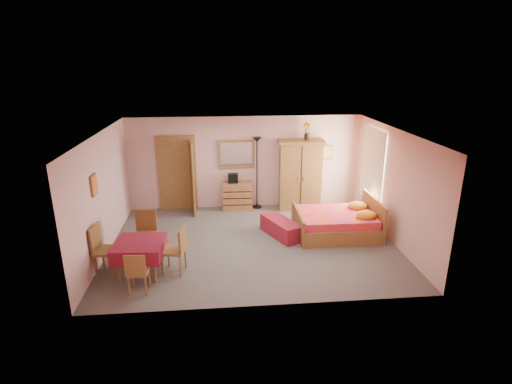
{
  "coord_description": "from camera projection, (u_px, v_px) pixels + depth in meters",
  "views": [
    {
      "loc": [
        -0.73,
        -8.42,
        4.07
      ],
      "look_at": [
        0.1,
        0.3,
        1.15
      ],
      "focal_mm": 28.0,
      "sensor_mm": 36.0,
      "label": 1
    }
  ],
  "objects": [
    {
      "name": "chair_east",
      "position": [
        174.0,
        250.0,
        7.9
      ],
      "size": [
        0.52,
        0.52,
        0.96
      ],
      "primitive_type": "cube",
      "rotation": [
        0.0,
        0.0,
        1.36
      ],
      "color": "#AC7D3A",
      "rests_on": "floor"
    },
    {
      "name": "floor",
      "position": [
        253.0,
        243.0,
        9.3
      ],
      "size": [
        6.5,
        6.5,
        0.0
      ],
      "primitive_type": "plane",
      "color": "slate",
      "rests_on": "ground"
    },
    {
      "name": "wall_front",
      "position": [
        266.0,
        237.0,
        6.53
      ],
      "size": [
        6.5,
        0.1,
        2.6
      ],
      "primitive_type": "cube",
      "color": "#E1A9A3",
      "rests_on": "floor"
    },
    {
      "name": "wall_back",
      "position": [
        245.0,
        163.0,
        11.25
      ],
      "size": [
        6.5,
        0.1,
        2.6
      ],
      "primitive_type": "cube",
      "color": "#E1A9A3",
      "rests_on": "floor"
    },
    {
      "name": "wall_right",
      "position": [
        393.0,
        186.0,
        9.18
      ],
      "size": [
        0.1,
        5.0,
        2.6
      ],
      "primitive_type": "cube",
      "color": "#E1A9A3",
      "rests_on": "floor"
    },
    {
      "name": "bench",
      "position": [
        281.0,
        228.0,
        9.63
      ],
      "size": [
        0.92,
        1.3,
        0.41
      ],
      "primitive_type": "cube",
      "rotation": [
        0.0,
        0.0,
        0.43
      ],
      "color": "maroon",
      "rests_on": "floor"
    },
    {
      "name": "bed",
      "position": [
        336.0,
        217.0,
        9.64
      ],
      "size": [
        1.96,
        1.56,
        0.9
      ],
      "primitive_type": "cube",
      "rotation": [
        0.0,
        0.0,
        -0.02
      ],
      "color": "#E51672",
      "rests_on": "floor"
    },
    {
      "name": "chair_west",
      "position": [
        107.0,
        250.0,
        7.82
      ],
      "size": [
        0.51,
        0.51,
        1.03
      ],
      "primitive_type": "cube",
      "rotation": [
        0.0,
        0.0,
        -1.68
      ],
      "color": "#9D6B35",
      "rests_on": "floor"
    },
    {
      "name": "doorway",
      "position": [
        178.0,
        174.0,
        11.14
      ],
      "size": [
        1.06,
        0.12,
        2.15
      ],
      "primitive_type": "cube",
      "color": "#9E6B35",
      "rests_on": "floor"
    },
    {
      "name": "picture_left",
      "position": [
        94.0,
        185.0,
        7.91
      ],
      "size": [
        0.04,
        0.32,
        0.42
      ],
      "primitive_type": "cube",
      "color": "orange",
      "rests_on": "wall_left"
    },
    {
      "name": "dining_table",
      "position": [
        141.0,
        258.0,
        7.88
      ],
      "size": [
        0.99,
        0.99,
        0.69
      ],
      "primitive_type": "cube",
      "rotation": [
        0.0,
        0.0,
        -0.06
      ],
      "color": "maroon",
      "rests_on": "floor"
    },
    {
      "name": "window",
      "position": [
        373.0,
        166.0,
        10.26
      ],
      "size": [
        0.08,
        1.4,
        1.95
      ],
      "primitive_type": "cube",
      "color": "white",
      "rests_on": "wall_right"
    },
    {
      "name": "picture_back",
      "position": [
        327.0,
        152.0,
        11.35
      ],
      "size": [
        0.3,
        0.04,
        0.4
      ],
      "primitive_type": "cube",
      "color": "#D8BF59",
      "rests_on": "wall_back"
    },
    {
      "name": "ceiling",
      "position": [
        253.0,
        132.0,
        8.48
      ],
      "size": [
        6.5,
        6.5,
        0.0
      ],
      "primitive_type": "plane",
      "rotation": [
        3.14,
        0.0,
        0.0
      ],
      "color": "brown",
      "rests_on": "wall_back"
    },
    {
      "name": "wall_mirror",
      "position": [
        236.0,
        154.0,
        11.13
      ],
      "size": [
        1.02,
        0.09,
        0.8
      ],
      "primitive_type": "cube",
      "rotation": [
        0.0,
        0.0,
        0.03
      ],
      "color": "silver",
      "rests_on": "wall_back"
    },
    {
      "name": "sunflower_vase",
      "position": [
        307.0,
        131.0,
        10.87
      ],
      "size": [
        0.19,
        0.19,
        0.48
      ],
      "primitive_type": "cube",
      "rotation": [
        0.0,
        0.0,
        -0.0
      ],
      "color": "yellow",
      "rests_on": "wardrobe"
    },
    {
      "name": "chair_north",
      "position": [
        144.0,
        235.0,
        8.55
      ],
      "size": [
        0.5,
        0.5,
        1.0
      ],
      "primitive_type": "cube",
      "rotation": [
        0.0,
        0.0,
        3.04
      ],
      "color": "olive",
      "rests_on": "floor"
    },
    {
      "name": "wardrobe",
      "position": [
        300.0,
        175.0,
        11.18
      ],
      "size": [
        1.3,
        0.74,
        1.97
      ],
      "primitive_type": "cube",
      "rotation": [
        0.0,
        0.0,
        -0.07
      ],
      "color": "olive",
      "rests_on": "floor"
    },
    {
      "name": "floor_lamp",
      "position": [
        257.0,
        173.0,
        11.22
      ],
      "size": [
        0.3,
        0.3,
        2.04
      ],
      "primitive_type": "cube",
      "rotation": [
        0.0,
        0.0,
        0.15
      ],
      "color": "black",
      "rests_on": "floor"
    },
    {
      "name": "chair_south",
      "position": [
        138.0,
        271.0,
        7.24
      ],
      "size": [
        0.39,
        0.39,
        0.82
      ],
      "primitive_type": "cube",
      "rotation": [
        0.0,
        0.0,
        -0.06
      ],
      "color": "#9A6534",
      "rests_on": "floor"
    },
    {
      "name": "wall_left",
      "position": [
        103.0,
        194.0,
        8.6
      ],
      "size": [
        0.1,
        5.0,
        2.6
      ],
      "primitive_type": "cube",
      "color": "#E1A9A3",
      "rests_on": "floor"
    },
    {
      "name": "stereo",
      "position": [
        233.0,
        178.0,
        11.15
      ],
      "size": [
        0.28,
        0.21,
        0.26
      ],
      "primitive_type": "cube",
      "rotation": [
        0.0,
        0.0,
        -0.04
      ],
      "color": "black",
      "rests_on": "chest_of_drawers"
    },
    {
      "name": "chest_of_drawers",
      "position": [
        237.0,
        196.0,
        11.3
      ],
      "size": [
        0.84,
        0.44,
        0.78
      ],
      "primitive_type": "cube",
      "rotation": [
        0.0,
        0.0,
        -0.03
      ],
      "color": "#A86838",
      "rests_on": "floor"
    }
  ]
}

